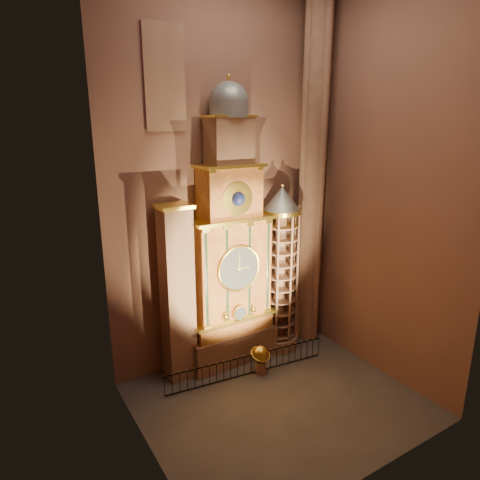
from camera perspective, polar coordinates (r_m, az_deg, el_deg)
floor at (r=24.46m, az=5.06°, el=-20.61°), size 14.00×14.00×0.00m
wall_back at (r=25.00m, az=-2.61°, el=7.73°), size 22.00×0.00×22.00m
wall_left at (r=16.79m, az=-13.59°, el=3.37°), size 0.00×22.00×22.00m
wall_right at (r=24.87m, az=18.86°, el=6.87°), size 0.00×22.00×22.00m
astronomical_clock at (r=25.09m, az=-1.33°, el=-2.37°), size 5.60×2.41×16.70m
portrait_tower at (r=24.21m, az=-8.34°, el=-7.09°), size 1.80×1.60×10.20m
stair_turret at (r=27.19m, az=5.36°, el=-4.13°), size 2.50×2.50×10.80m
gothic_pier at (r=27.68m, az=9.65°, el=8.30°), size 2.04×2.04×22.00m
stained_glass_window at (r=23.38m, az=-10.01°, el=20.49°), size 2.20×0.14×5.20m
celestial_globe at (r=26.09m, az=2.78°, el=-15.32°), size 1.18×1.11×1.71m
iron_railing at (r=25.97m, az=1.02°, el=-16.36°), size 9.89×1.20×1.24m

